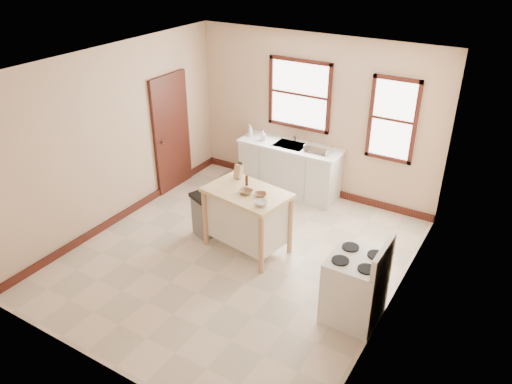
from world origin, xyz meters
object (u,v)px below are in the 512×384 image
soap_bottle_a (250,130)px  dish_rack (318,149)px  bowl_b (260,195)px  kitchen_island (247,220)px  pepper_grinder (247,181)px  soap_bottle_b (263,136)px  bowl_a (246,192)px  gas_stove (356,279)px  bowl_c (261,203)px  trash_bin (204,215)px  knife_block (239,172)px

soap_bottle_a → dish_rack: 1.36m
dish_rack → bowl_b: dish_rack is taller
kitchen_island → pepper_grinder: pepper_grinder is taller
soap_bottle_b → bowl_a: size_ratio=0.98×
soap_bottle_a → gas_stove: bearing=-32.0°
dish_rack → pepper_grinder: pepper_grinder is taller
bowl_b → bowl_a: bearing=-169.6°
bowl_b → bowl_c: 0.25m
dish_rack → bowl_c: bearing=-88.9°
bowl_a → trash_bin: 1.02m
kitchen_island → dish_rack: bearing=92.5°
knife_block → trash_bin: knife_block is taller
soap_bottle_b → bowl_b: size_ratio=1.12×
bowl_a → bowl_b: 0.22m
soap_bottle_b → bowl_b: bearing=-81.5°
kitchen_island → trash_bin: size_ratio=1.67×
dish_rack → gas_stove: gas_stove is taller
soap_bottle_a → bowl_c: soap_bottle_a is taller
soap_bottle_a → trash_bin: (0.37, -1.95, -0.67)m
kitchen_island → bowl_a: 0.51m
soap_bottle_a → pepper_grinder: bearing=-52.2°
soap_bottle_b → knife_block: bearing=-93.4°
bowl_c → knife_block: bearing=142.8°
soap_bottle_a → bowl_c: bearing=-47.6°
dish_rack → gas_stove: bearing=-58.9°
soap_bottle_b → bowl_b: soap_bottle_b is taller
soap_bottle_b → pepper_grinder: pepper_grinder is taller
pepper_grinder → trash_bin: (-0.67, -0.18, -0.69)m
soap_bottle_b → kitchen_island: soap_bottle_b is taller
knife_block → bowl_b: 0.66m
kitchen_island → trash_bin: kitchen_island is taller
dish_rack → soap_bottle_a: bearing=176.4°
dish_rack → soap_bottle_b: bearing=179.7°
bowl_c → gas_stove: (1.52, -0.34, -0.43)m
soap_bottle_a → bowl_a: bearing=-52.3°
dish_rack → knife_block: knife_block is taller
soap_bottle_a → kitchen_island: (1.14, -1.93, -0.54)m
pepper_grinder → soap_bottle_b: bearing=113.1°
soap_bottle_a → soap_bottle_b: size_ratio=1.15×
bowl_a → bowl_c: bowl_c is taller
soap_bottle_b → gas_stove: (2.73, -2.44, -0.45)m
trash_bin → kitchen_island: bearing=23.7°
trash_bin → gas_stove: 2.73m
bowl_b → gas_stove: gas_stove is taller
bowl_b → bowl_c: bowl_c is taller
soap_bottle_a → kitchen_island: size_ratio=0.18×
dish_rack → bowl_b: size_ratio=2.57×
soap_bottle_b → bowl_a: soap_bottle_b is taller
trash_bin → gas_stove: gas_stove is taller
bowl_a → gas_stove: (1.87, -0.51, -0.43)m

